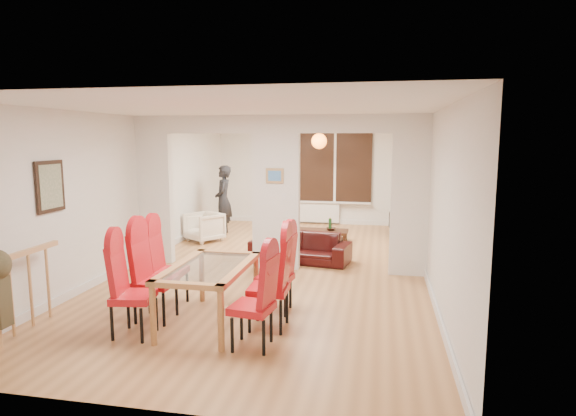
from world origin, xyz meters
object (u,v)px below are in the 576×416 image
(dining_table, at_px, (210,294))
(person, at_px, (223,200))
(coffee_table, at_px, (322,236))
(bottle, at_px, (330,224))
(dining_chair_ra, at_px, (252,300))
(dining_chair_rc, at_px, (275,272))
(sofa, at_px, (300,247))
(television, at_px, (391,222))
(dining_chair_la, at_px, (133,289))
(dining_chair_lb, at_px, (155,275))
(dining_chair_rb, at_px, (268,282))
(bowl, at_px, (331,229))
(dining_chair_lc, at_px, (169,266))
(armchair, at_px, (204,227))

(dining_table, height_order, person, person)
(coffee_table, bearing_deg, bottle, 22.94)
(dining_chair_ra, height_order, dining_chair_rc, dining_chair_rc)
(sofa, relative_size, television, 1.84)
(bottle, bearing_deg, dining_chair_ra, -92.56)
(dining_chair_la, bearing_deg, sofa, 60.92)
(dining_chair_la, distance_m, television, 7.21)
(dining_chair_lb, relative_size, sofa, 0.63)
(dining_chair_rb, bearing_deg, dining_chair_la, -161.50)
(dining_chair_ra, xyz_separation_m, bowl, (0.27, 5.46, -0.24))
(dining_chair_ra, bearing_deg, television, 85.09)
(sofa, height_order, television, television)
(person, bearing_deg, bowl, 66.52)
(dining_chair_ra, bearing_deg, dining_chair_lc, 152.03)
(dining_chair_lb, distance_m, armchair, 4.58)
(dining_chair_ra, height_order, person, person)
(dining_chair_ra, distance_m, dining_chair_rb, 0.56)
(dining_chair_lb, distance_m, bottle, 5.22)
(dining_chair_la, distance_m, coffee_table, 5.60)
(dining_chair_lc, relative_size, dining_chair_ra, 1.04)
(dining_chair_ra, relative_size, sofa, 0.59)
(dining_chair_la, relative_size, dining_chair_rc, 1.03)
(dining_chair_lb, height_order, television, dining_chair_lb)
(dining_chair_la, bearing_deg, bottle, 63.60)
(dining_chair_la, bearing_deg, television, 56.07)
(dining_table, bearing_deg, sofa, 79.67)
(dining_chair_rc, xyz_separation_m, television, (1.56, 5.52, -0.25))
(dining_chair_la, relative_size, dining_chair_lb, 0.96)
(dining_chair_rc, height_order, bottle, dining_chair_rc)
(dining_chair_la, distance_m, dining_chair_rc, 1.74)
(armchair, height_order, television, armchair)
(dining_chair_la, bearing_deg, dining_chair_ra, -11.53)
(bowl, bearing_deg, person, 172.11)
(dining_table, relative_size, coffee_table, 1.39)
(dining_table, bearing_deg, bowl, 79.03)
(dining_chair_rc, bearing_deg, dining_chair_lc, -171.25)
(dining_chair_la, bearing_deg, dining_chair_lb, 78.11)
(dining_chair_lb, xyz_separation_m, coffee_table, (1.44, 4.89, -0.44))
(dining_chair_la, relative_size, person, 0.68)
(dining_chair_la, height_order, dining_chair_lc, dining_chair_la)
(dining_chair_lb, bearing_deg, dining_chair_lc, 97.12)
(sofa, xyz_separation_m, television, (1.67, 2.92, 0.02))
(armchair, bearing_deg, dining_chair_la, -43.47)
(television, bearing_deg, sofa, 139.82)
(dining_chair_la, bearing_deg, dining_table, 26.59)
(coffee_table, bearing_deg, dining_chair_rb, -90.34)
(bowl, bearing_deg, sofa, -102.10)
(dining_chair_la, distance_m, bottle, 5.70)
(dining_chair_lc, relative_size, armchair, 1.58)
(dining_table, height_order, bottle, dining_table)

